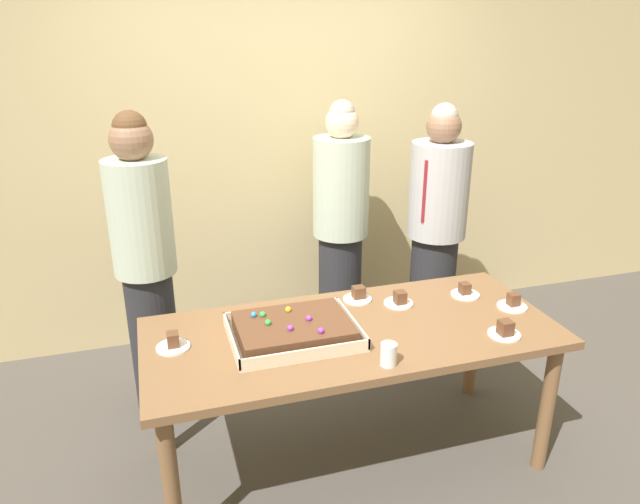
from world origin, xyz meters
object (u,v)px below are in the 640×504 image
(plated_slice_center_back, at_px, (173,344))
(plated_slice_center_front, at_px, (465,292))
(plated_slice_far_right, at_px, (505,331))
(person_green_shirt_behind, at_px, (340,226))
(person_striped_tie_right, at_px, (146,263))
(person_serving_front, at_px, (436,232))
(plated_slice_near_left, at_px, (358,296))
(party_table, at_px, (352,345))
(sheet_cake, at_px, (293,330))
(plated_slice_near_right, at_px, (399,300))
(drink_cup_nearest, at_px, (389,354))
(plated_slice_far_left, at_px, (513,303))

(plated_slice_center_back, bearing_deg, plated_slice_center_front, 3.87)
(plated_slice_far_right, distance_m, person_green_shirt_behind, 1.44)
(person_striped_tie_right, bearing_deg, person_serving_front, 53.88)
(plated_slice_far_right, bearing_deg, plated_slice_center_back, 167.13)
(plated_slice_near_left, distance_m, person_green_shirt_behind, 0.87)
(party_table, bearing_deg, person_striped_tie_right, 139.55)
(person_serving_front, bearing_deg, sheet_cake, -0.01)
(party_table, height_order, plated_slice_near_left, plated_slice_near_left)
(party_table, xyz_separation_m, sheet_cake, (-0.28, 0.01, 0.13))
(plated_slice_far_right, bearing_deg, plated_slice_near_right, 126.85)
(plated_slice_center_front, distance_m, person_striped_tie_right, 1.72)
(plated_slice_near_right, relative_size, person_green_shirt_behind, 0.09)
(plated_slice_near_right, relative_size, plated_slice_center_front, 1.00)
(plated_slice_near_left, distance_m, drink_cup_nearest, 0.64)
(party_table, bearing_deg, person_green_shirt_behind, 73.84)
(plated_slice_center_front, relative_size, plated_slice_center_back, 1.00)
(person_green_shirt_behind, height_order, person_striped_tie_right, person_striped_tie_right)
(party_table, distance_m, sheet_cake, 0.31)
(party_table, relative_size, plated_slice_center_back, 12.97)
(plated_slice_near_right, relative_size, plated_slice_center_back, 1.00)
(plated_slice_far_left, relative_size, plated_slice_center_back, 1.00)
(plated_slice_near_right, height_order, person_serving_front, person_serving_front)
(plated_slice_center_back, bearing_deg, drink_cup_nearest, -25.37)
(person_serving_front, bearing_deg, plated_slice_near_right, 14.39)
(party_table, height_order, plated_slice_near_right, plated_slice_near_right)
(plated_slice_center_front, bearing_deg, plated_slice_far_left, -50.85)
(plated_slice_near_right, height_order, drink_cup_nearest, drink_cup_nearest)
(plated_slice_near_right, bearing_deg, plated_slice_far_left, -20.23)
(plated_slice_far_left, xyz_separation_m, person_striped_tie_right, (-1.77, 0.79, 0.12))
(plated_slice_center_front, distance_m, person_serving_front, 0.72)
(plated_slice_center_back, bearing_deg, plated_slice_near_right, 5.28)
(plated_slice_near_left, xyz_separation_m, plated_slice_center_back, (-0.96, -0.22, -0.00))
(plated_slice_near_left, distance_m, plated_slice_near_right, 0.22)
(party_table, xyz_separation_m, drink_cup_nearest, (0.04, -0.33, 0.14))
(plated_slice_near_right, distance_m, plated_slice_center_front, 0.38)
(sheet_cake, relative_size, plated_slice_near_right, 3.87)
(plated_slice_center_back, distance_m, person_striped_tie_right, 0.71)
(sheet_cake, xyz_separation_m, plated_slice_far_right, (0.94, -0.27, -0.01))
(party_table, bearing_deg, plated_slice_center_front, 14.22)
(plated_slice_far_left, bearing_deg, drink_cup_nearest, -159.01)
(plated_slice_near_right, height_order, plated_slice_far_left, same)
(plated_slice_near_right, distance_m, plated_slice_center_back, 1.15)
(party_table, xyz_separation_m, plated_slice_near_left, (0.14, 0.29, 0.11))
(plated_slice_near_left, height_order, person_serving_front, person_serving_front)
(sheet_cake, height_order, drink_cup_nearest, sheet_cake)
(person_serving_front, height_order, person_striped_tie_right, person_striped_tie_right)
(person_serving_front, distance_m, person_striped_tie_right, 1.79)
(party_table, bearing_deg, sheet_cake, 178.61)
(plated_slice_center_back, height_order, person_serving_front, person_serving_front)
(plated_slice_center_front, distance_m, plated_slice_center_back, 1.52)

